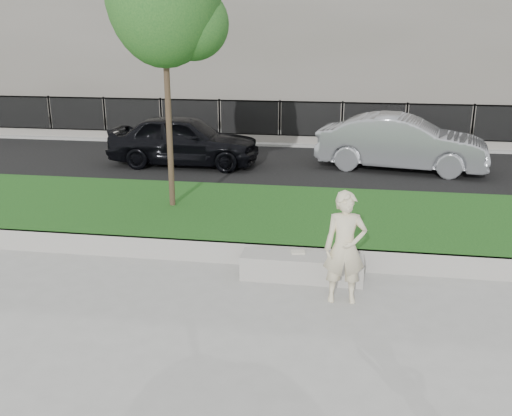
% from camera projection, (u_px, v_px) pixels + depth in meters
% --- Properties ---
extents(ground, '(90.00, 90.00, 0.00)m').
position_uv_depth(ground, '(228.00, 289.00, 9.21)').
color(ground, gray).
rests_on(ground, ground).
extents(grass_bank, '(34.00, 4.00, 0.40)m').
position_uv_depth(grass_bank, '(257.00, 219.00, 11.97)').
color(grass_bank, '#0D3511').
rests_on(grass_bank, ground).
extents(grass_kerb, '(34.00, 0.08, 0.40)m').
position_uv_depth(grass_kerb, '(240.00, 253.00, 10.13)').
color(grass_kerb, gray).
rests_on(grass_kerb, ground).
extents(street, '(34.00, 7.00, 0.04)m').
position_uv_depth(street, '(285.00, 167.00, 17.21)').
color(street, black).
rests_on(street, ground).
extents(far_pavement, '(34.00, 3.00, 0.12)m').
position_uv_depth(far_pavement, '(298.00, 139.00, 21.44)').
color(far_pavement, gray).
rests_on(far_pavement, ground).
extents(iron_fence, '(32.00, 0.30, 1.50)m').
position_uv_depth(iron_fence, '(296.00, 131.00, 20.35)').
color(iron_fence, slate).
rests_on(iron_fence, far_pavement).
extents(building_facade, '(34.00, 10.00, 10.00)m').
position_uv_depth(building_facade, '(314.00, 7.00, 26.55)').
color(building_facade, '#646057').
rests_on(building_facade, ground).
extents(stone_bench, '(2.03, 0.51, 0.41)m').
position_uv_depth(stone_bench, '(302.00, 267.00, 9.51)').
color(stone_bench, gray).
rests_on(stone_bench, ground).
extents(man, '(0.67, 0.47, 1.74)m').
position_uv_depth(man, '(345.00, 248.00, 8.56)').
color(man, beige).
rests_on(man, ground).
extents(book, '(0.26, 0.21, 0.03)m').
position_uv_depth(book, '(298.00, 252.00, 9.58)').
color(book, beige).
rests_on(book, stone_bench).
extents(car_dark, '(4.53, 1.85, 1.54)m').
position_uv_depth(car_dark, '(184.00, 140.00, 17.21)').
color(car_dark, black).
rests_on(car_dark, street).
extents(car_silver, '(5.07, 2.48, 1.60)m').
position_uv_depth(car_silver, '(402.00, 143.00, 16.66)').
color(car_silver, gray).
rests_on(car_silver, street).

